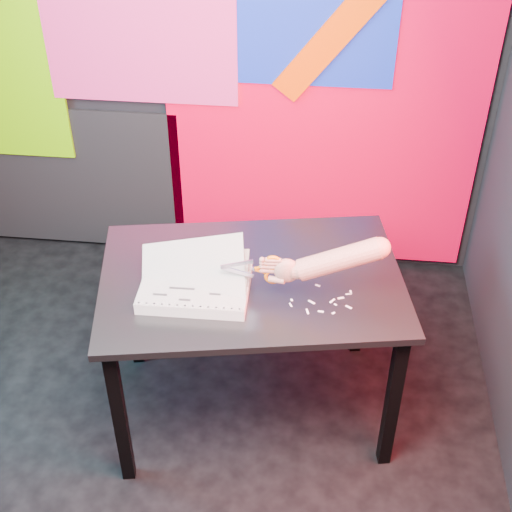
# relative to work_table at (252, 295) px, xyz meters

# --- Properties ---
(room) EXTENTS (3.01, 3.01, 2.71)m
(room) POSITION_rel_work_table_xyz_m (-0.42, -0.34, 0.69)
(room) COLOR black
(room) RESTS_ON ground
(backdrop) EXTENTS (2.88, 0.05, 2.08)m
(backdrop) POSITION_rel_work_table_xyz_m (-0.36, 1.12, 0.30)
(backdrop) COLOR #F2002B
(backdrop) RESTS_ON ground
(work_table) EXTENTS (1.31, 0.99, 0.75)m
(work_table) POSITION_rel_work_table_xyz_m (0.00, 0.00, 0.00)
(work_table) COLOR black
(work_table) RESTS_ON ground
(printout_stack) EXTENTS (0.43, 0.31, 0.21)m
(printout_stack) POSITION_rel_work_table_xyz_m (-0.20, -0.11, 0.12)
(printout_stack) COLOR silver
(printout_stack) RESTS_ON work_table
(scissors) EXTENTS (0.23, 0.02, 0.13)m
(scissors) POSITION_rel_work_table_xyz_m (0.08, -0.12, 0.23)
(scissors) COLOR #B4B9CF
(scissors) RESTS_ON printout_stack
(hand_forearm) EXTENTS (0.45, 0.09, 0.21)m
(hand_forearm) POSITION_rel_work_table_xyz_m (0.30, -0.11, 0.28)
(hand_forearm) COLOR tan
(hand_forearm) RESTS_ON work_table
(paper_clippings) EXTENTS (0.24, 0.18, 0.00)m
(paper_clippings) POSITION_rel_work_table_xyz_m (0.30, -0.12, 0.09)
(paper_clippings) COLOR white
(paper_clippings) RESTS_ON work_table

